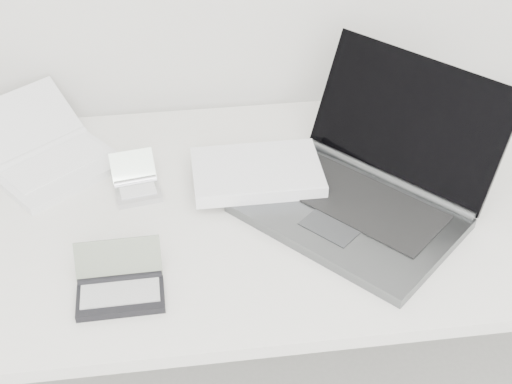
{
  "coord_description": "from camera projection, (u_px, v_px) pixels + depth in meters",
  "views": [
    {
      "loc": [
        -0.18,
        0.35,
        1.72
      ],
      "look_at": [
        -0.03,
        1.51,
        0.79
      ],
      "focal_mm": 50.0,
      "sensor_mm": 36.0,
      "label": 1
    }
  ],
  "objects": [
    {
      "name": "desk",
      "position": [
        267.0,
        217.0,
        1.59
      ],
      "size": [
        1.6,
        0.8,
        0.73
      ],
      "color": "white",
      "rests_on": "ground"
    },
    {
      "name": "laptop_large",
      "position": [
        338.0,
        183.0,
        1.54
      ],
      "size": [
        0.66,
        0.6,
        0.28
      ],
      "rotation": [
        0.0,
        0.0,
        -0.83
      ],
      "color": "#545659",
      "rests_on": "desk"
    },
    {
      "name": "netbook_open_white",
      "position": [
        49.0,
        156.0,
        1.65
      ],
      "size": [
        0.39,
        0.41,
        0.12
      ],
      "rotation": [
        0.0,
        0.0,
        0.65
      ],
      "color": "white",
      "rests_on": "desk"
    },
    {
      "name": "pda_silver",
      "position": [
        137.0,
        185.0,
        1.58
      ],
      "size": [
        0.11,
        0.13,
        0.07
      ],
      "rotation": [
        0.0,
        0.0,
        0.16
      ],
      "color": "silver",
      "rests_on": "desk"
    },
    {
      "name": "palmtop_charcoal",
      "position": [
        120.0,
        287.0,
        1.33
      ],
      "size": [
        0.16,
        0.13,
        0.08
      ],
      "rotation": [
        0.0,
        0.0,
        0.02
      ],
      "color": "black",
      "rests_on": "desk"
    }
  ]
}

